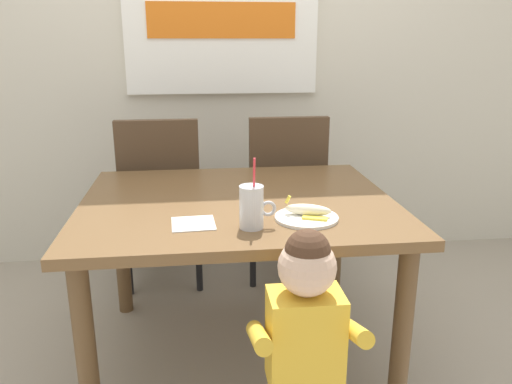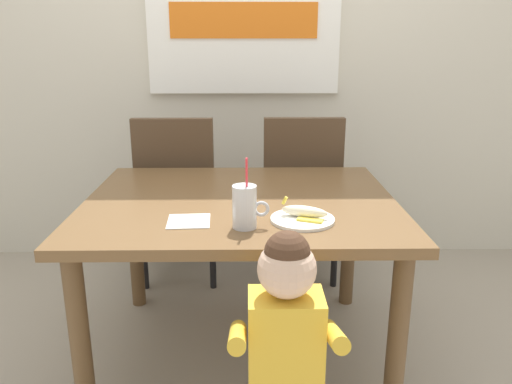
% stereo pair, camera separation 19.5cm
% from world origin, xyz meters
% --- Properties ---
extents(ground_plane, '(24.00, 24.00, 0.00)m').
position_xyz_m(ground_plane, '(0.00, 0.00, 0.00)').
color(ground_plane, '#9E9384').
extents(back_wall, '(6.40, 0.17, 2.90)m').
position_xyz_m(back_wall, '(0.00, 1.19, 1.45)').
color(back_wall, beige).
rests_on(back_wall, ground).
extents(dining_table, '(1.26, 1.05, 0.72)m').
position_xyz_m(dining_table, '(0.00, 0.00, 0.63)').
color(dining_table, brown).
rests_on(dining_table, ground).
extents(dining_chair_left, '(0.44, 0.44, 0.96)m').
position_xyz_m(dining_chair_left, '(-0.36, 0.72, 0.54)').
color(dining_chair_left, '#4C3826').
rests_on(dining_chair_left, ground).
extents(dining_chair_right, '(0.44, 0.45, 0.96)m').
position_xyz_m(dining_chair_right, '(0.32, 0.73, 0.54)').
color(dining_chair_right, '#4C3826').
rests_on(dining_chair_right, ground).
extents(toddler_standing, '(0.33, 0.24, 0.84)m').
position_xyz_m(toddler_standing, '(0.14, -0.67, 0.53)').
color(toddler_standing, '#3F4760').
rests_on(toddler_standing, ground).
extents(milk_cup, '(0.13, 0.08, 0.25)m').
position_xyz_m(milk_cup, '(0.02, -0.33, 0.79)').
color(milk_cup, silver).
rests_on(milk_cup, dining_table).
extents(snack_plate, '(0.23, 0.23, 0.01)m').
position_xyz_m(snack_plate, '(0.23, -0.27, 0.73)').
color(snack_plate, white).
rests_on(snack_plate, dining_table).
extents(peeled_banana, '(0.17, 0.13, 0.07)m').
position_xyz_m(peeled_banana, '(0.24, -0.26, 0.75)').
color(peeled_banana, '#F4EAC6').
rests_on(peeled_banana, snack_plate).
extents(paper_napkin, '(0.16, 0.16, 0.00)m').
position_xyz_m(paper_napkin, '(-0.18, -0.27, 0.72)').
color(paper_napkin, white).
rests_on(paper_napkin, dining_table).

